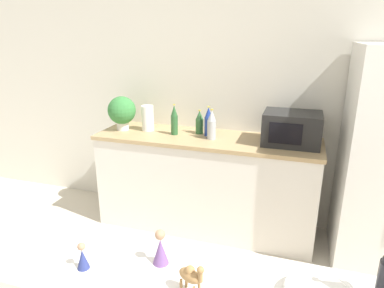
{
  "coord_description": "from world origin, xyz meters",
  "views": [
    {
      "loc": [
        0.48,
        -0.53,
        1.86
      ],
      "look_at": [
        -0.16,
        1.46,
        1.17
      ],
      "focal_mm": 32.0,
      "sensor_mm": 36.0,
      "label": 1
    }
  ],
  "objects_px": {
    "paper_towel_roll": "(148,118)",
    "camel_figurine": "(191,275)",
    "wise_man_figurine_crimson": "(160,249)",
    "potted_plant": "(122,111)",
    "wise_man_figurine_blue": "(83,257)",
    "back_bottle_2": "(212,125)",
    "back_bottle_1": "(208,122)",
    "microwave": "(292,128)",
    "back_bottle_3": "(174,120)",
    "back_bottle_0": "(200,122)"
  },
  "relations": [
    {
      "from": "microwave",
      "to": "camel_figurine",
      "type": "xyz_separation_m",
      "value": [
        -0.27,
        -1.96,
        -0.07
      ]
    },
    {
      "from": "paper_towel_roll",
      "to": "back_bottle_0",
      "type": "distance_m",
      "value": 0.52
    },
    {
      "from": "microwave",
      "to": "potted_plant",
      "type": "bearing_deg",
      "value": -178.58
    },
    {
      "from": "potted_plant",
      "to": "wise_man_figurine_blue",
      "type": "relative_size",
      "value": 2.77
    },
    {
      "from": "wise_man_figurine_crimson",
      "to": "back_bottle_3",
      "type": "bearing_deg",
      "value": 108.88
    },
    {
      "from": "potted_plant",
      "to": "back_bottle_2",
      "type": "xyz_separation_m",
      "value": [
        0.92,
        -0.03,
        -0.06
      ]
    },
    {
      "from": "potted_plant",
      "to": "back_bottle_3",
      "type": "distance_m",
      "value": 0.55
    },
    {
      "from": "microwave",
      "to": "back_bottle_3",
      "type": "relative_size",
      "value": 1.65
    },
    {
      "from": "paper_towel_roll",
      "to": "camel_figurine",
      "type": "xyz_separation_m",
      "value": [
        1.09,
        -1.98,
        -0.05
      ]
    },
    {
      "from": "potted_plant",
      "to": "back_bottle_2",
      "type": "height_order",
      "value": "potted_plant"
    },
    {
      "from": "paper_towel_roll",
      "to": "back_bottle_0",
      "type": "relative_size",
      "value": 1.08
    },
    {
      "from": "microwave",
      "to": "back_bottle_0",
      "type": "relative_size",
      "value": 2.1
    },
    {
      "from": "paper_towel_roll",
      "to": "back_bottle_2",
      "type": "xyz_separation_m",
      "value": [
        0.67,
        -0.09,
        0.01
      ]
    },
    {
      "from": "paper_towel_roll",
      "to": "wise_man_figurine_blue",
      "type": "xyz_separation_m",
      "value": [
        0.62,
        -1.98,
        -0.08
      ]
    },
    {
      "from": "back_bottle_3",
      "to": "camel_figurine",
      "type": "distance_m",
      "value": 2.08
    },
    {
      "from": "potted_plant",
      "to": "paper_towel_roll",
      "type": "bearing_deg",
      "value": 13.72
    },
    {
      "from": "paper_towel_roll",
      "to": "microwave",
      "type": "xyz_separation_m",
      "value": [
        1.36,
        -0.02,
        0.02
      ]
    },
    {
      "from": "potted_plant",
      "to": "camel_figurine",
      "type": "distance_m",
      "value": 2.34
    },
    {
      "from": "paper_towel_roll",
      "to": "microwave",
      "type": "bearing_deg",
      "value": -0.85
    },
    {
      "from": "paper_towel_roll",
      "to": "camel_figurine",
      "type": "bearing_deg",
      "value": -61.14
    },
    {
      "from": "back_bottle_0",
      "to": "wise_man_figurine_blue",
      "type": "xyz_separation_m",
      "value": [
        0.11,
        -2.03,
        -0.06
      ]
    },
    {
      "from": "paper_towel_roll",
      "to": "back_bottle_3",
      "type": "xyz_separation_m",
      "value": [
        0.3,
        -0.05,
        0.01
      ]
    },
    {
      "from": "back_bottle_2",
      "to": "back_bottle_3",
      "type": "relative_size",
      "value": 0.95
    },
    {
      "from": "microwave",
      "to": "back_bottle_1",
      "type": "xyz_separation_m",
      "value": [
        -0.75,
        0.03,
        -0.01
      ]
    },
    {
      "from": "microwave",
      "to": "wise_man_figurine_blue",
      "type": "xyz_separation_m",
      "value": [
        -0.74,
        -1.96,
        -0.1
      ]
    },
    {
      "from": "paper_towel_roll",
      "to": "back_bottle_0",
      "type": "bearing_deg",
      "value": 5.92
    },
    {
      "from": "wise_man_figurine_crimson",
      "to": "paper_towel_roll",
      "type": "bearing_deg",
      "value": 116.3
    },
    {
      "from": "microwave",
      "to": "paper_towel_roll",
      "type": "bearing_deg",
      "value": 179.15
    },
    {
      "from": "camel_figurine",
      "to": "wise_man_figurine_blue",
      "type": "height_order",
      "value": "camel_figurine"
    },
    {
      "from": "wise_man_figurine_blue",
      "to": "wise_man_figurine_crimson",
      "type": "xyz_separation_m",
      "value": [
        0.29,
        0.13,
        0.02
      ]
    },
    {
      "from": "wise_man_figurine_blue",
      "to": "microwave",
      "type": "bearing_deg",
      "value": 69.23
    },
    {
      "from": "back_bottle_3",
      "to": "camel_figurine",
      "type": "relative_size",
      "value": 2.06
    },
    {
      "from": "back_bottle_1",
      "to": "wise_man_figurine_crimson",
      "type": "distance_m",
      "value": 1.88
    },
    {
      "from": "camel_figurine",
      "to": "wise_man_figurine_blue",
      "type": "bearing_deg",
      "value": 179.8
    },
    {
      "from": "back_bottle_1",
      "to": "back_bottle_2",
      "type": "distance_m",
      "value": 0.11
    },
    {
      "from": "back_bottle_1",
      "to": "paper_towel_roll",
      "type": "bearing_deg",
      "value": -179.29
    },
    {
      "from": "wise_man_figurine_blue",
      "to": "wise_man_figurine_crimson",
      "type": "relative_size",
      "value": 0.76
    },
    {
      "from": "camel_figurine",
      "to": "wise_man_figurine_crimson",
      "type": "relative_size",
      "value": 0.89
    },
    {
      "from": "potted_plant",
      "to": "back_bottle_2",
      "type": "distance_m",
      "value": 0.92
    },
    {
      "from": "back_bottle_2",
      "to": "wise_man_figurine_crimson",
      "type": "xyz_separation_m",
      "value": [
        0.24,
        -1.76,
        -0.07
      ]
    },
    {
      "from": "back_bottle_0",
      "to": "wise_man_figurine_crimson",
      "type": "xyz_separation_m",
      "value": [
        0.4,
        -1.9,
        -0.05
      ]
    },
    {
      "from": "back_bottle_0",
      "to": "camel_figurine",
      "type": "distance_m",
      "value": 2.11
    },
    {
      "from": "back_bottle_2",
      "to": "back_bottle_3",
      "type": "bearing_deg",
      "value": 174.82
    },
    {
      "from": "wise_man_figurine_crimson",
      "to": "potted_plant",
      "type": "bearing_deg",
      "value": 122.96
    },
    {
      "from": "potted_plant",
      "to": "back_bottle_1",
      "type": "relative_size",
      "value": 1.2
    },
    {
      "from": "back_bottle_2",
      "to": "camel_figurine",
      "type": "bearing_deg",
      "value": -77.48
    },
    {
      "from": "back_bottle_1",
      "to": "wise_man_figurine_blue",
      "type": "bearing_deg",
      "value": -89.84
    },
    {
      "from": "back_bottle_1",
      "to": "microwave",
      "type": "bearing_deg",
      "value": -2.13
    },
    {
      "from": "back_bottle_1",
      "to": "back_bottle_2",
      "type": "xyz_separation_m",
      "value": [
        0.06,
        -0.09,
        -0.0
      ]
    },
    {
      "from": "potted_plant",
      "to": "back_bottle_3",
      "type": "bearing_deg",
      "value": 0.72
    }
  ]
}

